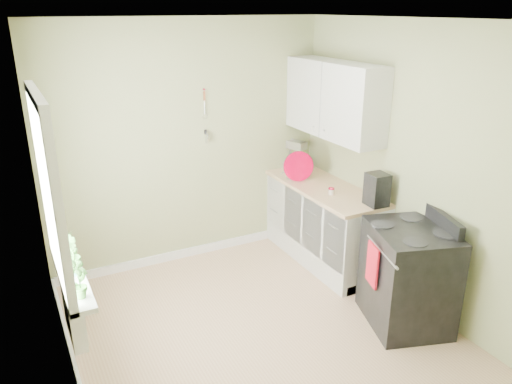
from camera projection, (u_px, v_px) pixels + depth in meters
name	position (u px, v px, depth m)	size (l,w,h in m)	color
floor	(265.00, 338.00, 4.48)	(3.20, 3.60, 0.02)	tan
ceiling	(267.00, 18.00, 3.53)	(3.20, 3.60, 0.02)	white
wall_back	(188.00, 145.00, 5.51)	(3.20, 0.02, 2.70)	tan
wall_left	(54.00, 237.00, 3.32)	(0.02, 3.60, 2.70)	tan
wall_right	(416.00, 169.00, 4.70)	(0.02, 3.60, 2.70)	tan
base_cabinets	(323.00, 225.00, 5.72)	(0.60, 1.60, 0.87)	white
countertop	(325.00, 188.00, 5.56)	(0.64, 1.60, 0.04)	#D4AF82
upper_cabinets	(334.00, 99.00, 5.36)	(0.35, 1.40, 0.80)	white
window	(48.00, 194.00, 3.51)	(0.06, 1.14, 1.44)	white
window_sill	(72.00, 275.00, 3.77)	(0.18, 1.14, 0.04)	white
radiator	(74.00, 317.00, 3.83)	(0.12, 0.50, 0.35)	white
wall_utensils	(205.00, 125.00, 5.50)	(0.02, 0.14, 0.58)	#D4AF82
stove	(408.00, 276.00, 4.55)	(0.89, 0.94, 1.07)	black
stand_mixer	(295.00, 155.00, 6.13)	(0.28, 0.35, 0.38)	#B2B2B7
kettle	(292.00, 170.00, 5.75)	(0.20, 0.12, 0.20)	silver
coffee_maker	(377.00, 190.00, 4.97)	(0.20, 0.22, 0.33)	black
red_tray	(299.00, 166.00, 5.66)	(0.35, 0.35, 0.02)	#A40024
jar	(331.00, 191.00, 5.29)	(0.07, 0.07, 0.07)	beige
plant_a	(79.00, 279.00, 3.39)	(0.16, 0.11, 0.30)	#397C2A
plant_b	(70.00, 255.00, 3.73)	(0.16, 0.13, 0.28)	#397C2A
plant_c	(67.00, 248.00, 3.86)	(0.15, 0.15, 0.27)	#397C2A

